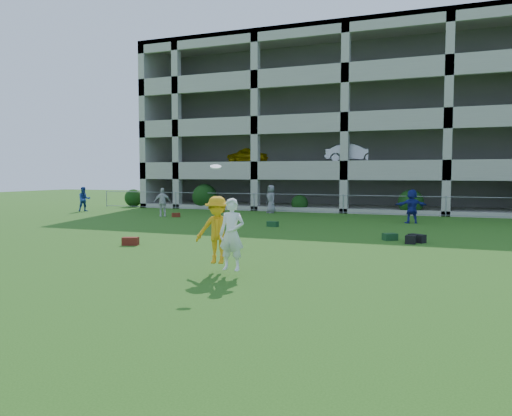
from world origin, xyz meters
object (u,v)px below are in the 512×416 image
at_px(parking_garage, 366,128).
at_px(bystander_a, 84,199).
at_px(frisbee_contest, 221,231).
at_px(bystander_b, 162,202).
at_px(bystander_c, 271,199).
at_px(crate_d, 411,240).
at_px(bystander_d, 412,206).

bearing_deg(parking_garage, bystander_a, -140.74).
distance_m(bystander_a, frisbee_contest, 22.89).
bearing_deg(parking_garage, bystander_b, -122.81).
bearing_deg(bystander_a, parking_garage, -12.66).
bearing_deg(parking_garage, frisbee_contest, -88.12).
distance_m(bystander_c, parking_garage, 12.00).
bearing_deg(bystander_c, frisbee_contest, -31.17).
bearing_deg(bystander_a, frisbee_contest, -93.39).
height_order(bystander_a, crate_d, bystander_a).
bearing_deg(parking_garage, bystander_d, -71.68).
xyz_separation_m(bystander_c, crate_d, (9.29, -11.17, -0.74)).
height_order(crate_d, frisbee_contest, frisbee_contest).
xyz_separation_m(bystander_b, parking_garage, (9.41, 14.60, 5.19)).
bearing_deg(bystander_b, bystander_d, -28.50).
bearing_deg(frisbee_contest, parking_garage, 91.88).
distance_m(bystander_b, frisbee_contest, 17.26).
height_order(bystander_a, bystander_d, bystander_d).
height_order(bystander_b, crate_d, bystander_b).
bearing_deg(frisbee_contest, bystander_d, 76.80).
xyz_separation_m(bystander_c, bystander_d, (8.77, -3.48, -0.03)).
relative_size(bystander_c, frisbee_contest, 0.69).
xyz_separation_m(bystander_b, crate_d, (14.37, -6.53, -0.68)).
bearing_deg(frisbee_contest, crate_d, 61.09).
bearing_deg(parking_garage, bystander_c, -113.49).
distance_m(bystander_b, parking_garage, 18.12).
distance_m(bystander_b, bystander_c, 6.88).
bearing_deg(bystander_a, bystander_d, -52.42).
relative_size(frisbee_contest, parking_garage, 0.09).
xyz_separation_m(bystander_a, crate_d, (21.17, -7.87, -0.66)).
height_order(bystander_b, bystander_d, bystander_d).
relative_size(bystander_a, bystander_c, 0.92).
bearing_deg(bystander_c, bystander_d, 21.28).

